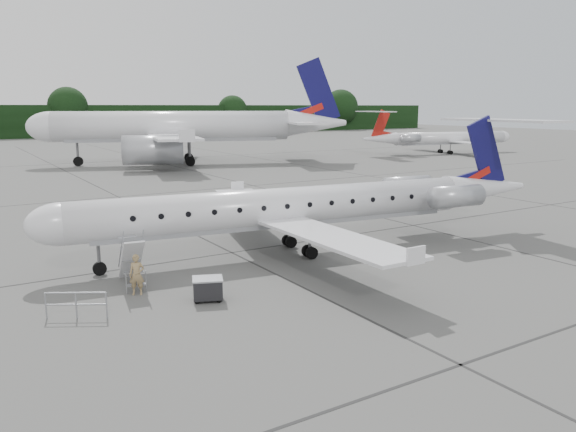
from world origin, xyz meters
TOP-DOWN VIEW (x-y plane):
  - ground at (0.00, 0.00)m, footprint 320.00×320.00m
  - treeline at (0.00, 130.00)m, footprint 260.00×4.00m
  - main_regional_jet at (-2.64, 3.72)m, footprint 29.78×23.19m
  - airstair at (-10.95, 2.63)m, footprint 1.15×2.40m
  - passenger at (-11.13, 1.33)m, footprint 0.74×0.65m
  - safety_railing at (-13.85, -0.17)m, footprint 1.94×1.17m
  - baggage_cart at (-8.94, -0.88)m, footprint 1.41×1.29m
  - bg_narrowbody at (9.34, 51.33)m, footprint 46.49×39.97m
  - bg_regional_right at (54.27, 43.97)m, footprint 29.91×23.80m

SIDE VIEW (x-z plane):
  - ground at x=0.00m, z-range 0.00..0.00m
  - baggage_cart at x=-8.94m, z-range 0.00..0.99m
  - safety_railing at x=-13.85m, z-range 0.00..1.00m
  - passenger at x=-11.13m, z-range 0.00..1.71m
  - airstair at x=-10.95m, z-range 0.00..2.20m
  - main_regional_jet at x=-2.64m, z-range 0.00..7.03m
  - bg_regional_right at x=54.27m, z-range 0.00..7.07m
  - treeline at x=0.00m, z-range 0.00..8.00m
  - bg_narrowbody at x=9.34m, z-range 0.00..14.06m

